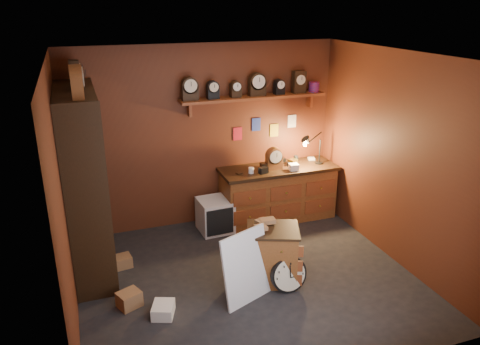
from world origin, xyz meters
name	(u,v)px	position (x,y,z in m)	size (l,w,h in m)	color
floor	(248,279)	(0.00, 0.00, 0.00)	(4.00, 4.00, 0.00)	black
room_shell	(249,143)	(0.04, 0.11, 1.72)	(4.02, 3.62, 2.71)	#582714
shelving_unit	(82,175)	(-1.79, 0.98, 1.25)	(0.47, 1.60, 2.58)	black
workbench	(278,190)	(1.05, 1.47, 0.47)	(1.80, 0.66, 1.36)	brown
low_cabinet	(272,252)	(0.28, -0.11, 0.39)	(0.76, 0.71, 0.79)	brown
big_round_clock	(289,274)	(0.37, -0.38, 0.22)	(0.44, 0.15, 0.45)	black
white_panel	(246,298)	(-0.16, -0.37, 0.00)	(0.65, 0.03, 0.86)	silver
mini_fridge	(215,215)	(0.00, 1.39, 0.25)	(0.50, 0.52, 0.49)	silver
floor_box_a	(122,262)	(-1.43, 0.82, 0.07)	(0.24, 0.20, 0.15)	#966841
floor_box_b	(163,310)	(-1.12, -0.35, 0.07)	(0.23, 0.27, 0.14)	white
floor_box_c	(129,299)	(-1.45, -0.06, 0.09)	(0.24, 0.20, 0.18)	#966841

